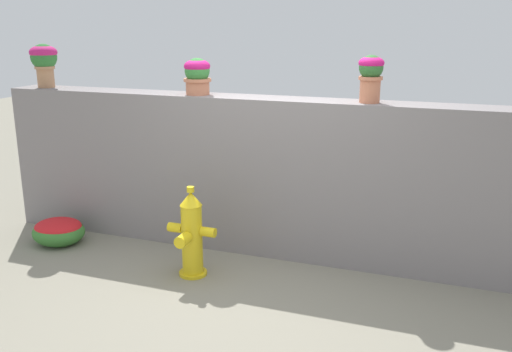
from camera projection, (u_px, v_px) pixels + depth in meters
ground_plane at (247, 289)px, 4.99m from camera, size 24.00×24.00×0.00m
stone_wall at (279, 177)px, 5.61m from camera, size 6.20×0.42×1.60m
potted_plant_0 at (44, 59)px, 6.22m from camera, size 0.30×0.30×0.48m
potted_plant_1 at (197, 74)px, 5.61m from camera, size 0.28×0.28×0.37m
potted_plant_2 at (371, 74)px, 5.02m from camera, size 0.23×0.23×0.43m
fire_hydrant at (191, 235)px, 5.17m from camera, size 0.48×0.38×0.87m
flower_bush_left at (59, 230)px, 5.99m from camera, size 0.57×0.51×0.28m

